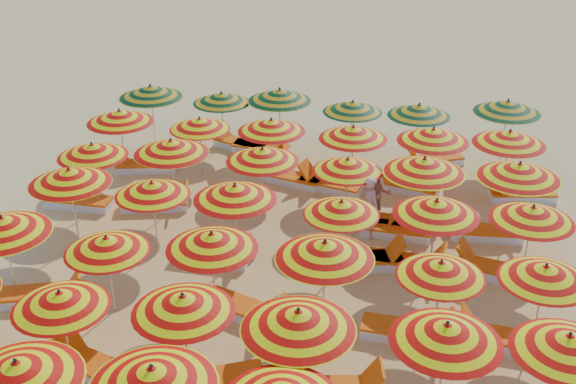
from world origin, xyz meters
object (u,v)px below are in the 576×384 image
object	(u,v)px
lounger_28	(263,148)
lounger_14	(367,261)
lounger_17	(78,201)
umbrella_22	(436,208)
lounger_26	(521,195)
beachgoer_a	(370,207)
umbrella_29	(519,171)
lounger_23	(293,179)
lounger_27	(239,144)
umbrella_13	(107,245)
lounger_6	(214,382)
lounger_19	(369,220)
umbrella_27	(348,165)
umbrella_11	(568,344)
umbrella_19	(152,189)
umbrella_7	(60,300)
umbrella_37	(221,98)
umbrella_12	(2,225)
lounger_12	(502,339)
umbrella_18	(69,176)
umbrella_1	(17,372)
lounger_20	(398,230)
umbrella_31	(200,124)
lounger_11	(408,331)
umbrella_14	(212,241)
umbrella_28	(424,165)
umbrella_21	(341,208)
beachgoer_b	(377,195)
umbrella_16	(441,269)
umbrella_38	(280,95)
umbrella_30	(120,116)
umbrella_36	(151,92)
lounger_10	(244,309)
umbrella_23	(533,214)
umbrella_35	(510,138)
lounger_16	(494,270)
umbrella_20	(235,192)
umbrella_10	(447,333)
lounger_29	(432,161)
lounger_18	(157,203)
umbrella_41	(508,107)
umbrella_26	(262,155)
umbrella_34	(433,135)
lounger_13	(214,255)
umbrella_39	(353,107)
lounger_21	(488,233)
umbrella_25	(171,147)
umbrella_17	(545,273)
lounger_24	(329,185)
umbrella_2	(152,377)
umbrella_24	(92,150)

from	to	relation	value
lounger_28	lounger_14	bearing A→B (deg)	-52.54
lounger_17	umbrella_22	bearing A→B (deg)	170.67
lounger_26	beachgoer_a	distance (m)	4.67
umbrella_29	lounger_23	size ratio (longest dim) A/B	1.13
lounger_27	umbrella_13	bearing A→B (deg)	107.18
lounger_6	lounger_19	world-z (taller)	same
umbrella_27	beachgoer_a	bearing A→B (deg)	-41.93
umbrella_11	umbrella_19	xyz separation A→B (m)	(-8.20, 4.33, -0.08)
umbrella_7	lounger_19	size ratio (longest dim) A/B	1.27
umbrella_37	lounger_14	xyz separation A→B (m)	(4.77, -6.15, -1.45)
umbrella_12	lounger_12	size ratio (longest dim) A/B	1.25
lounger_12	beachgoer_a	world-z (taller)	beachgoer_a
umbrella_7	umbrella_18	world-z (taller)	umbrella_18
umbrella_1	lounger_20	size ratio (longest dim) A/B	1.41
umbrella_31	lounger_11	size ratio (longest dim) A/B	1.01
umbrella_14	umbrella_28	xyz separation A→B (m)	(4.10, 3.93, 0.12)
umbrella_21	lounger_6	bearing A→B (deg)	-113.38
umbrella_29	beachgoer_b	xyz separation A→B (m)	(-3.21, 0.34, -1.05)
lounger_20	lounger_23	xyz separation A→B (m)	(-2.92, 2.44, 0.00)
umbrella_16	umbrella_31	xyz separation A→B (m)	(-6.33, 6.41, 0.00)
umbrella_37	umbrella_38	bearing A→B (deg)	-0.44
umbrella_30	lounger_19	distance (m)	7.51
umbrella_18	umbrella_36	size ratio (longest dim) A/B	1.07
umbrella_14	lounger_20	bearing A→B (deg)	45.90
umbrella_21	lounger_10	distance (m)	3.02
umbrella_23	umbrella_28	xyz separation A→B (m)	(-2.22, 1.73, 0.16)
umbrella_27	umbrella_35	distance (m)	4.44
umbrella_1	lounger_12	bearing A→B (deg)	28.20
lounger_16	umbrella_21	bearing A→B (deg)	19.20
umbrella_12	umbrella_20	distance (m)	4.79
umbrella_10	lounger_29	xyz separation A→B (m)	(0.13, 10.19, -1.55)
umbrella_36	lounger_18	bearing A→B (deg)	-71.24
umbrella_35	umbrella_41	world-z (taller)	umbrella_41
umbrella_26	umbrella_34	size ratio (longest dim) A/B	1.01
lounger_12	lounger_13	distance (m)	6.51
umbrella_13	umbrella_34	bearing A→B (deg)	44.42
umbrella_39	lounger_21	world-z (taller)	umbrella_39
lounger_28	beachgoer_a	bearing A→B (deg)	-45.69
lounger_11	umbrella_35	bearing A→B (deg)	74.42
umbrella_22	lounger_18	world-z (taller)	umbrella_22
umbrella_25	umbrella_30	xyz separation A→B (m)	(-2.07, 1.93, -0.04)
umbrella_27	umbrella_36	xyz separation A→B (m)	(-6.22, 3.89, 0.20)
umbrella_11	umbrella_17	size ratio (longest dim) A/B	1.05
umbrella_18	lounger_24	bearing A→B (deg)	33.99
lounger_20	umbrella_38	bearing A→B (deg)	133.27
lounger_24	umbrella_34	bearing A→B (deg)	-161.42
umbrella_2	lounger_19	world-z (taller)	umbrella_2
umbrella_24	lounger_13	xyz separation A→B (m)	(3.57, -2.01, -1.50)
umbrella_24	lounger_26	size ratio (longest dim) A/B	1.04
umbrella_2	umbrella_16	world-z (taller)	umbrella_2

